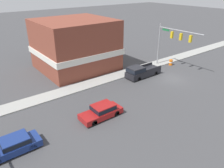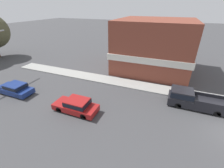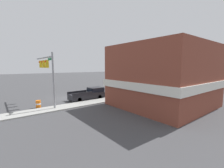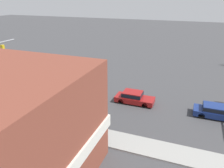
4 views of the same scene
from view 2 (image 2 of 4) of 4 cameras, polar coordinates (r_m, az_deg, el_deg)
sidewalk_curb at (r=21.27m, az=35.58°, el=-4.95°), size 2.40×60.00×0.14m
car_lead at (r=15.77m, az=-13.42°, el=-7.84°), size 1.89×4.62×1.42m
car_second_ahead at (r=21.81m, az=-32.96°, el=-1.43°), size 1.87×4.56×1.35m
pickup_truck_parked at (r=18.10m, az=28.09°, el=-5.08°), size 2.03×5.76×1.82m
corner_brick_building at (r=25.83m, az=15.52°, el=13.72°), size 11.03×11.63×7.91m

